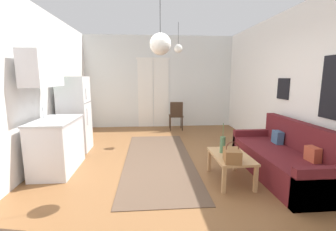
# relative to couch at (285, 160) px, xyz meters

# --- Properties ---
(ground_plane) EXTENTS (5.25, 8.18, 0.10)m
(ground_plane) POSITION_rel_couch_xyz_m (-1.86, 0.20, -0.33)
(ground_plane) COLOR brown
(wall_back) EXTENTS (4.85, 0.13, 2.88)m
(wall_back) POSITION_rel_couch_xyz_m (-1.87, 4.04, 1.15)
(wall_back) COLOR silver
(wall_back) RESTS_ON ground_plane
(wall_right) EXTENTS (0.12, 7.78, 2.88)m
(wall_right) POSITION_rel_couch_xyz_m (0.51, 0.20, 1.16)
(wall_right) COLOR white
(wall_right) RESTS_ON ground_plane
(wall_left) EXTENTS (0.12, 7.78, 2.88)m
(wall_left) POSITION_rel_couch_xyz_m (-4.24, 0.20, 1.16)
(wall_left) COLOR white
(wall_left) RESTS_ON ground_plane
(area_rug) EXTENTS (1.29, 3.49, 0.01)m
(area_rug) POSITION_rel_couch_xyz_m (-2.03, 0.92, -0.27)
(area_rug) COLOR brown
(area_rug) RESTS_ON ground_plane
(couch) EXTENTS (0.83, 2.05, 0.88)m
(couch) POSITION_rel_couch_xyz_m (0.00, 0.00, 0.00)
(couch) COLOR #5B191E
(couch) RESTS_ON ground_plane
(coffee_table) EXTENTS (0.54, 0.85, 0.42)m
(coffee_table) POSITION_rel_couch_xyz_m (-0.95, -0.10, 0.08)
(coffee_table) COLOR tan
(coffee_table) RESTS_ON ground_plane
(bamboo_vase) EXTENTS (0.09, 0.09, 0.48)m
(bamboo_vase) POSITION_rel_couch_xyz_m (-1.05, 0.03, 0.27)
(bamboo_vase) COLOR #47704C
(bamboo_vase) RESTS_ON coffee_table
(handbag) EXTENTS (0.27, 0.33, 0.30)m
(handbag) POSITION_rel_couch_xyz_m (-1.04, -0.38, 0.24)
(handbag) COLOR brown
(handbag) RESTS_ON coffee_table
(refrigerator) EXTENTS (0.60, 0.59, 1.62)m
(refrigerator) POSITION_rel_couch_xyz_m (-3.81, 1.66, 0.53)
(refrigerator) COLOR white
(refrigerator) RESTS_ON ground_plane
(kitchen_counter) EXTENTS (0.63, 1.10, 2.02)m
(kitchen_counter) POSITION_rel_couch_xyz_m (-3.82, 0.55, 0.48)
(kitchen_counter) COLOR silver
(kitchen_counter) RESTS_ON ground_plane
(accent_chair) EXTENTS (0.43, 0.41, 0.87)m
(accent_chair) POSITION_rel_couch_xyz_m (-1.39, 3.42, 0.21)
(accent_chair) COLOR #382619
(accent_chair) RESTS_ON ground_plane
(pendant_lamp_near) EXTENTS (0.29, 0.29, 0.99)m
(pendant_lamp_near) POSITION_rel_couch_xyz_m (-2.04, -0.24, 1.76)
(pendant_lamp_near) COLOR black
(pendant_lamp_far) EXTENTS (0.21, 0.21, 0.71)m
(pendant_lamp_far) POSITION_rel_couch_xyz_m (-1.49, 2.24, 2.00)
(pendant_lamp_far) COLOR black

